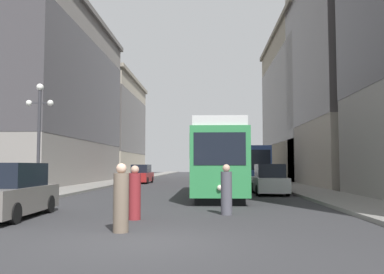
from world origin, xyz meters
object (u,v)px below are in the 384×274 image
object	(u,v)px
pedestrian_crossing_near	(226,191)
lamp_post_left_near	(39,123)
streetcar	(217,159)
pedestrian_on_sidewalk	(121,200)
parked_car_left_near	(9,192)
pedestrian_crossing_far	(135,194)
transit_bus	(249,163)
parked_car_left_mid	(141,175)
parked_car_right_far	(269,180)

from	to	relation	value
pedestrian_crossing_near	lamp_post_left_near	size ratio (longest dim) A/B	0.31
streetcar	pedestrian_crossing_near	size ratio (longest dim) A/B	7.11
pedestrian_crossing_near	pedestrian_on_sidewalk	distance (m)	4.93
parked_car_left_near	lamp_post_left_near	size ratio (longest dim) A/B	0.83
pedestrian_crossing_far	transit_bus	bearing A→B (deg)	157.21
lamp_post_left_near	parked_car_left_mid	bearing A→B (deg)	84.56
parked_car_left_mid	pedestrian_crossing_near	bearing A→B (deg)	-72.51
transit_bus	parked_car_left_near	bearing A→B (deg)	-111.91
parked_car_left_mid	streetcar	bearing A→B (deg)	-65.12
streetcar	transit_bus	distance (m)	17.60
pedestrian_on_sidewalk	lamp_post_left_near	distance (m)	11.87
streetcar	pedestrian_crossing_far	bearing A→B (deg)	-105.11
parked_car_left_near	pedestrian_crossing_near	world-z (taller)	parked_car_left_near
pedestrian_on_sidewalk	lamp_post_left_near	bearing A→B (deg)	-121.93
streetcar	parked_car_left_mid	distance (m)	18.11
pedestrian_on_sidewalk	streetcar	bearing A→B (deg)	-167.00
parked_car_right_far	lamp_post_left_near	distance (m)	13.48
pedestrian_crossing_far	lamp_post_left_near	bearing A→B (deg)	-148.94
streetcar	pedestrian_on_sidewalk	bearing A→B (deg)	-101.84
streetcar	lamp_post_left_near	xyz separation A→B (m)	(-9.02, -3.36, 1.79)
pedestrian_crossing_near	lamp_post_left_near	bearing A→B (deg)	178.55
pedestrian_crossing_far	parked_car_right_far	bearing A→B (deg)	143.41
parked_car_left_mid	parked_car_right_far	world-z (taller)	same
streetcar	pedestrian_crossing_near	world-z (taller)	streetcar
streetcar	pedestrian_crossing_far	size ratio (longest dim) A/B	7.27
parked_car_left_mid	parked_car_left_near	bearing A→B (deg)	-88.34
parked_car_left_near	pedestrian_on_sidewalk	distance (m)	5.19
parked_car_left_near	pedestrian_crossing_near	distance (m)	7.35
parked_car_left_near	pedestrian_crossing_far	world-z (taller)	parked_car_left_near
parked_car_left_mid	pedestrian_crossing_near	size ratio (longest dim) A/B	2.51
transit_bus	lamp_post_left_near	xyz separation A→B (m)	(-12.52, -20.61, 1.95)
transit_bus	pedestrian_crossing_far	world-z (taller)	transit_bus
lamp_post_left_near	pedestrian_crossing_near	bearing A→B (deg)	-31.63
parked_car_right_far	pedestrian_crossing_near	distance (m)	10.94
pedestrian_crossing_near	lamp_post_left_near	world-z (taller)	lamp_post_left_near
pedestrian_on_sidewalk	lamp_post_left_near	size ratio (longest dim) A/B	0.31
pedestrian_on_sidewalk	transit_bus	bearing A→B (deg)	-166.66
streetcar	parked_car_left_mid	size ratio (longest dim) A/B	2.83
pedestrian_crossing_near	pedestrian_crossing_far	size ratio (longest dim) A/B	1.02
parked_car_left_near	pedestrian_crossing_far	distance (m)	4.27
parked_car_left_near	parked_car_right_far	xyz separation A→B (m)	(10.29, 11.67, -0.00)
transit_bus	parked_car_left_near	size ratio (longest dim) A/B	2.42
parked_car_right_far	parked_car_left_near	bearing A→B (deg)	49.62
pedestrian_on_sidewalk	parked_car_right_far	bearing A→B (deg)	-177.22
parked_car_left_near	parked_car_left_mid	size ratio (longest dim) A/B	1.07
pedestrian_crossing_far	lamp_post_left_near	distance (m)	9.89
transit_bus	pedestrian_crossing_far	xyz separation A→B (m)	(-6.36, -27.71, -1.14)
parked_car_left_mid	lamp_post_left_near	bearing A→B (deg)	-93.77
pedestrian_crossing_near	parked_car_left_near	bearing A→B (deg)	-140.76
pedestrian_crossing_far	parked_car_left_near	bearing A→B (deg)	-103.92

